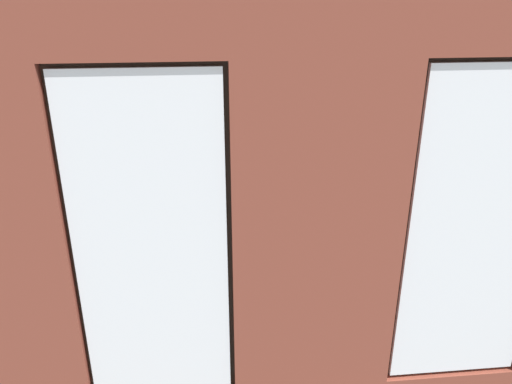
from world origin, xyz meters
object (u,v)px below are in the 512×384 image
(coffee_table, at_px, (226,229))
(tv_flatscreen, at_px, (27,190))
(remote_silver, at_px, (253,218))
(potted_plant_corner_near_left, at_px, (408,159))
(candle_jar, at_px, (234,226))
(table_plant_small, at_px, (225,217))
(potted_plant_mid_room_small, at_px, (287,196))
(potted_plant_between_couches, at_px, (464,313))
(couch_by_window, at_px, (305,354))
(remote_black, at_px, (212,221))
(cup_ceramic, at_px, (193,227))
(potted_plant_by_left_couch, at_px, (395,192))
(papasan_chair, at_px, (217,181))
(couch_left, at_px, (468,238))
(potted_plant_beside_window_right, at_px, (38,342))
(potted_plant_near_tv, at_px, (55,245))
(media_console, at_px, (36,238))

(coffee_table, bearing_deg, tv_flatscreen, -4.95)
(remote_silver, bearing_deg, potted_plant_corner_near_left, -9.27)
(candle_jar, bearing_deg, table_plant_small, -52.77)
(tv_flatscreen, distance_m, potted_plant_mid_room_small, 3.47)
(potted_plant_between_couches, bearing_deg, potted_plant_mid_room_small, -71.96)
(couch_by_window, height_order, tv_flatscreen, tv_flatscreen)
(remote_black, xyz_separation_m, tv_flatscreen, (2.26, -0.10, 0.49))
(cup_ceramic, relative_size, candle_jar, 0.99)
(cup_ceramic, bearing_deg, potted_plant_mid_room_small, -142.47)
(potted_plant_by_left_couch, bearing_deg, coffee_table, 21.21)
(remote_black, xyz_separation_m, remote_silver, (-0.54, -0.04, 0.00))
(couch_by_window, bearing_deg, candle_jar, -78.05)
(remote_silver, xyz_separation_m, potted_plant_between_couches, (-1.61, 2.47, 0.17))
(potted_plant_corner_near_left, bearing_deg, potted_plant_between_couches, 74.52)
(potted_plant_between_couches, relative_size, potted_plant_by_left_couch, 1.74)
(couch_by_window, xyz_separation_m, remote_silver, (0.20, -2.52, 0.11))
(papasan_chair, relative_size, potted_plant_corner_near_left, 1.02)
(couch_left, xyz_separation_m, tv_flatscreen, (5.44, -0.68, 0.59))
(potted_plant_beside_window_right, bearing_deg, tv_flatscreen, -71.85)
(remote_black, xyz_separation_m, potted_plant_near_tv, (1.70, 0.87, 0.23))
(candle_jar, xyz_separation_m, remote_black, (0.27, -0.25, -0.04))
(candle_jar, xyz_separation_m, potted_plant_by_left_couch, (-2.51, -1.15, -0.13))
(remote_silver, relative_size, potted_plant_near_tv, 0.14)
(media_console, xyz_separation_m, papasan_chair, (-2.36, -1.28, 0.18))
(potted_plant_beside_window_right, bearing_deg, potted_plant_between_couches, -177.57)
(papasan_chair, bearing_deg, couch_left, 147.58)
(potted_plant_near_tv, bearing_deg, papasan_chair, -128.82)
(coffee_table, distance_m, potted_plant_mid_room_small, 1.30)
(potted_plant_corner_near_left, relative_size, potted_plant_beside_window_right, 0.99)
(potted_plant_mid_room_small, bearing_deg, cup_ceramic, 37.53)
(candle_jar, height_order, remote_black, candle_jar)
(potted_plant_corner_near_left, bearing_deg, potted_plant_mid_room_small, 25.05)
(couch_left, height_order, media_console, couch_left)
(coffee_table, distance_m, cup_ceramic, 0.44)
(couch_left, distance_m, potted_plant_beside_window_right, 4.99)
(potted_plant_between_couches, bearing_deg, media_console, -29.73)
(potted_plant_corner_near_left, distance_m, potted_plant_beside_window_right, 6.45)
(remote_silver, xyz_separation_m, media_console, (2.80, -0.05, -0.17))
(coffee_table, bearing_deg, papasan_chair, -87.46)
(papasan_chair, xyz_separation_m, potted_plant_near_tv, (1.81, 2.25, 0.21))
(table_plant_small, height_order, media_console, table_plant_small)
(candle_jar, height_order, papasan_chair, papasan_chair)
(media_console, bearing_deg, papasan_chair, -151.56)
(couch_left, relative_size, tv_flatscreen, 1.91)
(candle_jar, height_order, potted_plant_by_left_couch, candle_jar)
(papasan_chair, distance_m, potted_plant_mid_room_small, 1.16)
(candle_jar, bearing_deg, couch_by_window, 101.95)
(cup_ceramic, relative_size, potted_plant_by_left_couch, 0.21)
(couch_by_window, bearing_deg, potted_plant_beside_window_right, 2.70)
(cup_ceramic, xyz_separation_m, potted_plant_beside_window_right, (1.14, 2.33, 0.23))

